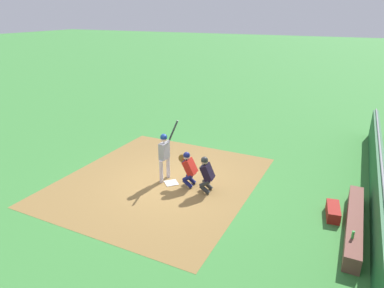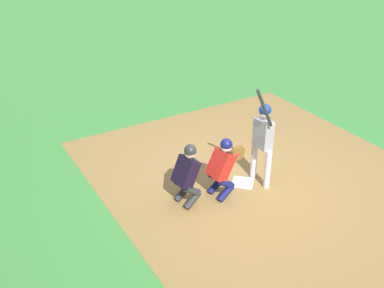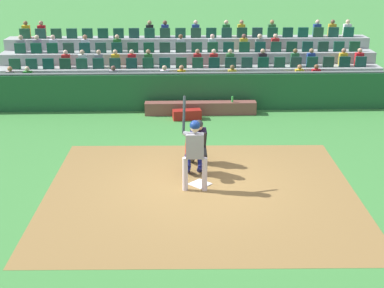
{
  "view_description": "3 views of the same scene",
  "coord_description": "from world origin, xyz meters",
  "px_view_note": "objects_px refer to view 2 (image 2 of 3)",
  "views": [
    {
      "loc": [
        -9.62,
        -5.36,
        5.78
      ],
      "look_at": [
        0.57,
        -0.55,
        1.39
      ],
      "focal_mm": 32.31,
      "sensor_mm": 36.0,
      "label": 1
    },
    {
      "loc": [
        6.29,
        -5.18,
        5.26
      ],
      "look_at": [
        -0.11,
        -1.19,
        1.22
      ],
      "focal_mm": 42.66,
      "sensor_mm": 36.0,
      "label": 2
    },
    {
      "loc": [
        0.59,
        12.47,
        5.64
      ],
      "look_at": [
        0.19,
        -0.27,
        0.97
      ],
      "focal_mm": 51.54,
      "sensor_mm": 36.0,
      "label": 3
    }
  ],
  "objects_px": {
    "batter_at_plate": "(263,136)",
    "home_plate_umpire": "(187,172)",
    "home_plate_marker": "(243,183)",
    "catcher_crouching": "(223,165)"
  },
  "relations": [
    {
      "from": "home_plate_marker",
      "to": "batter_at_plate",
      "type": "bearing_deg",
      "value": 65.35
    },
    {
      "from": "batter_at_plate",
      "to": "home_plate_umpire",
      "type": "xyz_separation_m",
      "value": [
        -0.16,
        -1.68,
        -0.41
      ]
    },
    {
      "from": "home_plate_umpire",
      "to": "batter_at_plate",
      "type": "bearing_deg",
      "value": 84.41
    },
    {
      "from": "batter_at_plate",
      "to": "home_plate_marker",
      "type": "bearing_deg",
      "value": -114.65
    },
    {
      "from": "home_plate_marker",
      "to": "batter_at_plate",
      "type": "relative_size",
      "value": 0.19
    },
    {
      "from": "home_plate_marker",
      "to": "catcher_crouching",
      "type": "height_order",
      "value": "catcher_crouching"
    },
    {
      "from": "catcher_crouching",
      "to": "home_plate_umpire",
      "type": "bearing_deg",
      "value": -101.35
    },
    {
      "from": "batter_at_plate",
      "to": "home_plate_umpire",
      "type": "distance_m",
      "value": 1.73
    },
    {
      "from": "catcher_crouching",
      "to": "home_plate_umpire",
      "type": "relative_size",
      "value": 0.99
    },
    {
      "from": "catcher_crouching",
      "to": "home_plate_umpire",
      "type": "xyz_separation_m",
      "value": [
        -0.15,
        -0.73,
        -0.01
      ]
    }
  ]
}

